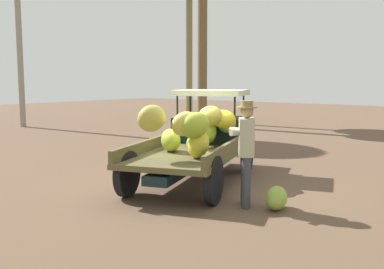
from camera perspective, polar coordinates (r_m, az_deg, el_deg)
name	(u,v)px	position (r m, az deg, el deg)	size (l,w,h in m)	color
ground_plane	(198,184)	(8.92, 0.75, -6.43)	(60.00, 60.00, 0.00)	brown
truck	(202,135)	(9.16, 1.26, -0.08)	(4.66, 2.88, 1.85)	black
farmer	(246,147)	(7.28, 6.95, -1.57)	(0.58, 0.55, 1.75)	#3E3F4D
loose_banana_bunch	(276,198)	(7.32, 10.83, -8.04)	(0.55, 0.34, 0.38)	#97B63F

